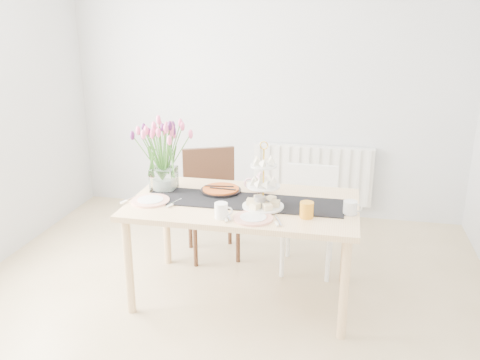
% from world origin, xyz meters
% --- Properties ---
extents(room_shell, '(4.50, 4.50, 4.50)m').
position_xyz_m(room_shell, '(0.00, 0.00, 1.30)').
color(room_shell, tan).
rests_on(room_shell, ground).
extents(radiator, '(1.20, 0.08, 0.60)m').
position_xyz_m(radiator, '(0.50, 2.19, 0.45)').
color(radiator, white).
rests_on(radiator, room_shell).
extents(dining_table, '(1.60, 0.90, 0.75)m').
position_xyz_m(dining_table, '(0.13, 0.50, 0.67)').
color(dining_table, tan).
rests_on(dining_table, ground).
extents(chair_brown, '(0.60, 0.60, 0.91)m').
position_xyz_m(chair_brown, '(-0.30, 1.19, 0.53)').
color(chair_brown, '#392214').
rests_on(chair_brown, ground).
extents(chair_white, '(0.42, 0.42, 0.84)m').
position_xyz_m(chair_white, '(0.56, 1.10, 0.49)').
color(chair_white, white).
rests_on(chair_white, ground).
extents(table_runner, '(1.40, 0.35, 0.01)m').
position_xyz_m(table_runner, '(0.13, 0.50, 0.75)').
color(table_runner, black).
rests_on(table_runner, dining_table).
extents(tulip_vase, '(0.63, 0.63, 0.54)m').
position_xyz_m(tulip_vase, '(-0.51, 0.63, 1.10)').
color(tulip_vase, silver).
rests_on(tulip_vase, dining_table).
extents(cake_stand, '(0.28, 0.28, 0.42)m').
position_xyz_m(cake_stand, '(0.28, 0.41, 0.87)').
color(cake_stand, gold).
rests_on(cake_stand, dining_table).
extents(teapot, '(0.24, 0.20, 0.15)m').
position_xyz_m(teapot, '(0.22, 0.70, 0.82)').
color(teapot, white).
rests_on(teapot, dining_table).
extents(cream_jug, '(0.10, 0.10, 0.09)m').
position_xyz_m(cream_jug, '(0.86, 0.42, 0.80)').
color(cream_jug, silver).
rests_on(cream_jug, dining_table).
extents(tart_tin, '(0.30, 0.30, 0.04)m').
position_xyz_m(tart_tin, '(-0.07, 0.65, 0.77)').
color(tart_tin, black).
rests_on(tart_tin, dining_table).
extents(mug_grey, '(0.08, 0.08, 0.09)m').
position_xyz_m(mug_grey, '(0.26, 0.39, 0.80)').
color(mug_grey, gray).
rests_on(mug_grey, dining_table).
extents(mug_white, '(0.09, 0.09, 0.10)m').
position_xyz_m(mug_white, '(0.05, 0.18, 0.80)').
color(mug_white, white).
rests_on(mug_white, dining_table).
extents(mug_orange, '(0.12, 0.12, 0.11)m').
position_xyz_m(mug_orange, '(0.59, 0.31, 0.80)').
color(mug_orange, orange).
rests_on(mug_orange, dining_table).
extents(plate_left, '(0.35, 0.35, 0.01)m').
position_xyz_m(plate_left, '(-0.52, 0.37, 0.76)').
color(plate_left, white).
rests_on(plate_left, dining_table).
extents(plate_right, '(0.33, 0.33, 0.01)m').
position_xyz_m(plate_right, '(0.25, 0.21, 0.76)').
color(plate_right, silver).
rests_on(plate_right, dining_table).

